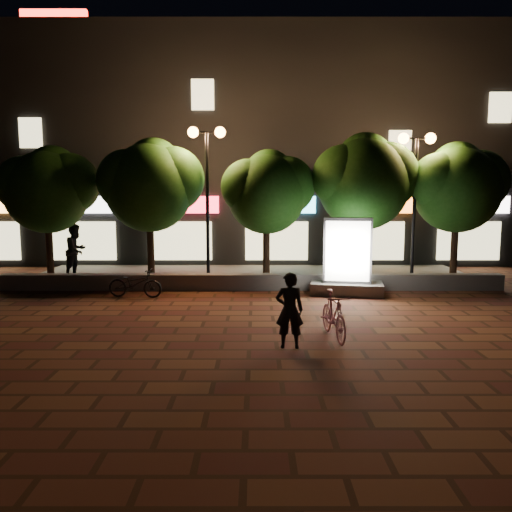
{
  "coord_description": "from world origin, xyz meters",
  "views": [
    {
      "loc": [
        0.13,
        -11.75,
        3.06
      ],
      "look_at": [
        0.14,
        1.5,
        1.4
      ],
      "focal_mm": 35.06,
      "sensor_mm": 36.0,
      "label": 1
    }
  ],
  "objects_px": {
    "tree_right": "(365,179)",
    "tree_left": "(151,182)",
    "street_lamp_right": "(416,168)",
    "pedestrian": "(76,250)",
    "rider": "(289,310)",
    "street_lamp_left": "(207,164)",
    "tree_far_left": "(49,187)",
    "scooter_pink": "(334,315)",
    "tree_mid": "(268,189)",
    "scooter_parked": "(135,283)",
    "tree_far_right": "(458,184)",
    "ad_kiosk": "(347,264)"
  },
  "relations": [
    {
      "from": "rider",
      "to": "street_lamp_left",
      "type": "bearing_deg",
      "value": -71.78
    },
    {
      "from": "street_lamp_left",
      "to": "pedestrian",
      "type": "xyz_separation_m",
      "value": [
        -4.82,
        0.86,
        -3.0
      ]
    },
    {
      "from": "street_lamp_right",
      "to": "pedestrian",
      "type": "distance_m",
      "value": 12.2
    },
    {
      "from": "scooter_pink",
      "to": "scooter_parked",
      "type": "relative_size",
      "value": 1.03
    },
    {
      "from": "tree_far_left",
      "to": "rider",
      "type": "height_order",
      "value": "tree_far_left"
    },
    {
      "from": "street_lamp_left",
      "to": "rider",
      "type": "height_order",
      "value": "street_lamp_left"
    },
    {
      "from": "scooter_pink",
      "to": "scooter_parked",
      "type": "distance_m",
      "value": 6.71
    },
    {
      "from": "tree_right",
      "to": "rider",
      "type": "xyz_separation_m",
      "value": [
        -3.06,
        -7.55,
        -2.8
      ]
    },
    {
      "from": "tree_left",
      "to": "pedestrian",
      "type": "bearing_deg",
      "value": 168.27
    },
    {
      "from": "ad_kiosk",
      "to": "scooter_parked",
      "type": "distance_m",
      "value": 6.39
    },
    {
      "from": "tree_left",
      "to": "street_lamp_left",
      "type": "height_order",
      "value": "street_lamp_left"
    },
    {
      "from": "tree_far_left",
      "to": "pedestrian",
      "type": "bearing_deg",
      "value": 43.83
    },
    {
      "from": "tree_far_left",
      "to": "street_lamp_left",
      "type": "height_order",
      "value": "street_lamp_left"
    },
    {
      "from": "tree_mid",
      "to": "rider",
      "type": "distance_m",
      "value": 7.94
    },
    {
      "from": "tree_mid",
      "to": "pedestrian",
      "type": "relative_size",
      "value": 2.36
    },
    {
      "from": "rider",
      "to": "pedestrian",
      "type": "xyz_separation_m",
      "value": [
        -7.12,
        8.14,
        0.27
      ]
    },
    {
      "from": "tree_far_right",
      "to": "street_lamp_right",
      "type": "distance_m",
      "value": 1.66
    },
    {
      "from": "tree_left",
      "to": "tree_mid",
      "type": "relative_size",
      "value": 1.09
    },
    {
      "from": "street_lamp_left",
      "to": "street_lamp_right",
      "type": "bearing_deg",
      "value": 0.0
    },
    {
      "from": "street_lamp_left",
      "to": "tree_far_left",
      "type": "bearing_deg",
      "value": 177.24
    },
    {
      "from": "tree_right",
      "to": "tree_left",
      "type": "bearing_deg",
      "value": -180.0
    },
    {
      "from": "tree_far_left",
      "to": "street_lamp_right",
      "type": "height_order",
      "value": "street_lamp_right"
    },
    {
      "from": "tree_left",
      "to": "scooter_pink",
      "type": "distance_m",
      "value": 9.14
    },
    {
      "from": "tree_far_left",
      "to": "pedestrian",
      "type": "relative_size",
      "value": 2.43
    },
    {
      "from": "scooter_pink",
      "to": "rider",
      "type": "height_order",
      "value": "rider"
    },
    {
      "from": "tree_far_left",
      "to": "street_lamp_left",
      "type": "distance_m",
      "value": 5.5
    },
    {
      "from": "tree_far_left",
      "to": "scooter_pink",
      "type": "bearing_deg",
      "value": -38.29
    },
    {
      "from": "street_lamp_left",
      "to": "rider",
      "type": "xyz_separation_m",
      "value": [
        2.3,
        -7.28,
        -3.26
      ]
    },
    {
      "from": "tree_left",
      "to": "pedestrian",
      "type": "relative_size",
      "value": 2.57
    },
    {
      "from": "street_lamp_right",
      "to": "scooter_parked",
      "type": "distance_m",
      "value": 9.89
    },
    {
      "from": "tree_far_left",
      "to": "street_lamp_right",
      "type": "relative_size",
      "value": 0.93
    },
    {
      "from": "tree_right",
      "to": "street_lamp_left",
      "type": "bearing_deg",
      "value": -177.19
    },
    {
      "from": "tree_mid",
      "to": "pedestrian",
      "type": "xyz_separation_m",
      "value": [
        -6.88,
        0.6,
        -2.18
      ]
    },
    {
      "from": "street_lamp_left",
      "to": "street_lamp_right",
      "type": "height_order",
      "value": "street_lamp_left"
    },
    {
      "from": "street_lamp_left",
      "to": "street_lamp_right",
      "type": "xyz_separation_m",
      "value": [
        7.0,
        0.0,
        -0.13
      ]
    },
    {
      "from": "street_lamp_right",
      "to": "rider",
      "type": "height_order",
      "value": "street_lamp_right"
    },
    {
      "from": "street_lamp_right",
      "to": "ad_kiosk",
      "type": "distance_m",
      "value": 4.37
    },
    {
      "from": "tree_far_left",
      "to": "tree_far_right",
      "type": "distance_m",
      "value": 14.0
    },
    {
      "from": "tree_far_left",
      "to": "street_lamp_left",
      "type": "relative_size",
      "value": 0.89
    },
    {
      "from": "scooter_pink",
      "to": "rider",
      "type": "xyz_separation_m",
      "value": [
        -0.98,
        -0.65,
        0.26
      ]
    },
    {
      "from": "tree_far_left",
      "to": "scooter_parked",
      "type": "height_order",
      "value": "tree_far_left"
    },
    {
      "from": "scooter_pink",
      "to": "pedestrian",
      "type": "xyz_separation_m",
      "value": [
        -8.11,
        7.49,
        0.53
      ]
    },
    {
      "from": "street_lamp_left",
      "to": "scooter_pink",
      "type": "height_order",
      "value": "street_lamp_left"
    },
    {
      "from": "street_lamp_right",
      "to": "scooter_pink",
      "type": "distance_m",
      "value": 8.32
    },
    {
      "from": "tree_far_right",
      "to": "scooter_pink",
      "type": "distance_m",
      "value": 9.14
    },
    {
      "from": "tree_right",
      "to": "scooter_parked",
      "type": "distance_m",
      "value": 8.38
    },
    {
      "from": "ad_kiosk",
      "to": "pedestrian",
      "type": "bearing_deg",
      "value": 163.22
    },
    {
      "from": "tree_mid",
      "to": "scooter_parked",
      "type": "relative_size",
      "value": 2.79
    },
    {
      "from": "rider",
      "to": "scooter_pink",
      "type": "bearing_deg",
      "value": -145.61
    },
    {
      "from": "tree_left",
      "to": "ad_kiosk",
      "type": "bearing_deg",
      "value": -18.98
    }
  ]
}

